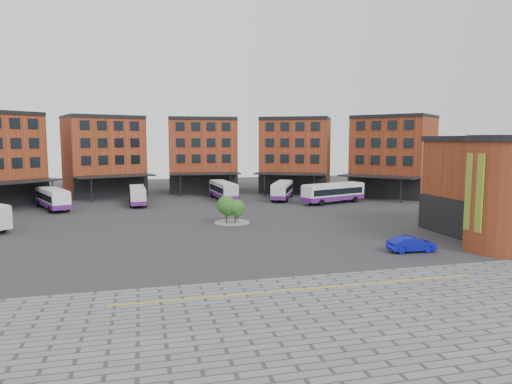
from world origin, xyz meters
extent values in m
plane|color=#28282B|center=(0.00, 0.00, 0.00)|extent=(160.00, 160.00, 0.00)
cube|color=slate|center=(2.00, -22.00, 0.01)|extent=(50.00, 22.00, 0.02)
cube|color=gold|center=(2.00, -14.00, 0.03)|extent=(26.00, 0.15, 0.02)
cube|color=black|center=(-28.20, 33.32, 2.00)|extent=(10.00, 9.07, 4.00)
cube|color=black|center=(-28.07, 33.17, 9.20)|extent=(8.60, 7.77, 8.00)
cube|color=black|center=(-26.63, 31.58, 4.00)|extent=(12.61, 11.97, 0.25)
cylinder|color=black|center=(-22.05, 33.28, 2.00)|extent=(0.20, 0.20, 4.00)
cube|color=#943820|center=(-15.30, 46.44, 7.00)|extent=(15.55, 13.69, 14.00)
cube|color=black|center=(-13.72, 41.85, 2.00)|extent=(12.45, 4.71, 4.00)
cube|color=black|center=(-15.30, 46.44, 14.30)|extent=(15.65, 13.97, 0.60)
cube|color=black|center=(-13.66, 41.66, 9.20)|extent=(10.87, 3.87, 8.00)
cube|color=black|center=(-12.96, 39.63, 4.00)|extent=(13.72, 8.39, 0.25)
cylinder|color=black|center=(-16.67, 36.45, 2.00)|extent=(0.20, 0.20, 4.00)
cylinder|color=black|center=(-8.07, 39.41, 2.00)|extent=(0.20, 0.20, 4.00)
cube|color=#943820|center=(3.28, 48.89, 7.00)|extent=(13.67, 10.88, 14.00)
cube|color=black|center=(2.94, 44.05, 2.00)|extent=(13.00, 1.41, 4.00)
cube|color=black|center=(3.28, 48.89, 14.30)|extent=(13.69, 11.18, 0.60)
cube|color=black|center=(2.93, 43.85, 9.20)|extent=(11.42, 0.95, 8.00)
cube|color=black|center=(2.78, 41.70, 4.00)|extent=(13.28, 5.30, 0.25)
cylinder|color=black|center=(-1.89, 40.22, 2.00)|extent=(0.20, 0.20, 4.00)
cylinder|color=black|center=(7.19, 39.59, 2.00)|extent=(0.20, 0.20, 4.00)
cube|color=#943820|center=(21.34, 43.88, 7.00)|extent=(16.12, 14.81, 14.00)
cube|color=black|center=(19.14, 39.56, 2.00)|extent=(11.81, 6.35, 4.00)
cube|color=black|center=(21.34, 43.88, 14.30)|extent=(16.26, 15.08, 0.60)
cube|color=black|center=(19.04, 39.38, 9.20)|extent=(10.26, 5.33, 8.00)
cube|color=black|center=(18.07, 37.46, 4.00)|extent=(13.58, 9.82, 0.25)
cylinder|color=black|center=(13.20, 37.92, 2.00)|extent=(0.20, 0.20, 4.00)
cylinder|color=black|center=(21.31, 33.79, 2.00)|extent=(0.20, 0.20, 4.00)
cube|color=#943820|center=(36.00, 32.21, 7.00)|extent=(16.02, 16.39, 14.00)
cube|color=black|center=(32.29, 29.09, 2.00)|extent=(8.74, 10.28, 4.00)
cube|color=black|center=(36.00, 32.21, 14.30)|extent=(16.25, 16.58, 0.60)
cube|color=black|center=(32.14, 28.96, 9.20)|extent=(7.47, 8.86, 8.00)
cube|color=black|center=(30.49, 27.58, 4.00)|extent=(11.73, 12.79, 0.25)
cylinder|color=black|center=(26.19, 29.91, 2.00)|extent=(0.20, 0.20, 4.00)
cylinder|color=black|center=(32.03, 22.94, 2.00)|extent=(0.20, 0.20, 4.00)
cube|color=black|center=(22.90, -2.00, 2.00)|extent=(0.40, 12.00, 4.00)
cylinder|color=#943820|center=(23.00, -8.00, 5.00)|extent=(6.00, 6.00, 10.00)
cylinder|color=black|center=(23.00, -8.00, 10.30)|extent=(6.40, 6.40, 0.60)
cube|color=yellow|center=(20.10, -8.00, 5.50)|extent=(0.12, 2.20, 7.00)
cylinder|color=gray|center=(2.00, 12.00, 0.06)|extent=(4.40, 4.40, 0.12)
cylinder|color=#332114|center=(1.20, 11.40, 0.83)|extent=(0.14, 0.14, 1.65)
sphere|color=#1C541C|center=(1.20, 11.40, 2.31)|extent=(2.33, 2.33, 2.33)
sphere|color=#1C541C|center=(1.40, 11.25, 1.82)|extent=(1.63, 1.63, 1.63)
cylinder|color=#332114|center=(2.80, 12.60, 0.67)|extent=(0.14, 0.14, 1.33)
sphere|color=#1C541C|center=(2.80, 12.60, 1.86)|extent=(1.88, 1.88, 1.88)
sphere|color=#1C541C|center=(3.00, 12.45, 1.46)|extent=(1.32, 1.32, 1.32)
cylinder|color=#332114|center=(2.20, 11.00, 0.70)|extent=(0.14, 0.14, 1.41)
sphere|color=#1C541C|center=(2.20, 11.00, 1.97)|extent=(1.78, 1.78, 1.78)
sphere|color=#1C541C|center=(2.40, 10.85, 1.55)|extent=(1.25, 1.25, 1.25)
cylinder|color=black|center=(-23.72, 13.03, 0.51)|extent=(0.89, 0.96, 1.01)
cube|color=white|center=(-21.42, 29.47, 1.75)|extent=(6.42, 10.99, 2.42)
cube|color=black|center=(-21.42, 29.47, 1.93)|extent=(6.14, 10.21, 0.94)
cube|color=silver|center=(-21.42, 29.47, 3.01)|extent=(6.16, 10.55, 0.12)
cube|color=black|center=(-23.45, 34.40, 1.98)|extent=(1.99, 0.91, 1.09)
cube|color=#5C1A79|center=(-21.42, 29.47, 0.89)|extent=(6.47, 11.04, 0.69)
cylinder|color=black|center=(-23.89, 32.21, 0.49)|extent=(0.65, 1.03, 0.99)
cylinder|color=black|center=(-21.60, 33.15, 0.49)|extent=(0.65, 1.03, 0.99)
cylinder|color=black|center=(-21.24, 25.78, 0.49)|extent=(0.65, 1.03, 0.99)
cylinder|color=black|center=(-18.96, 26.72, 0.49)|extent=(0.65, 1.03, 0.99)
cube|color=silver|center=(-9.32, 31.42, 1.60)|extent=(2.60, 10.02, 2.22)
cube|color=black|center=(-9.32, 31.42, 1.76)|extent=(2.63, 9.22, 0.86)
cube|color=silver|center=(-9.32, 31.42, 2.76)|extent=(2.49, 9.62, 0.11)
cube|color=black|center=(-9.49, 36.29, 1.81)|extent=(1.92, 0.19, 0.99)
cube|color=#5C1A79|center=(-9.32, 31.42, 0.81)|extent=(2.64, 10.06, 0.63)
cylinder|color=black|center=(-10.56, 34.56, 0.45)|extent=(0.30, 0.91, 0.90)
cylinder|color=black|center=(-8.30, 34.64, 0.45)|extent=(0.30, 0.91, 0.90)
cylinder|color=black|center=(-10.34, 28.20, 0.45)|extent=(0.30, 0.91, 0.90)
cylinder|color=black|center=(-8.08, 28.27, 0.45)|extent=(0.30, 0.91, 0.90)
cube|color=silver|center=(4.88, 34.15, 1.75)|extent=(3.19, 10.96, 2.41)
cube|color=black|center=(4.88, 34.15, 1.92)|extent=(3.19, 10.10, 0.93)
cube|color=silver|center=(4.88, 34.15, 3.00)|extent=(3.06, 10.52, 0.12)
cube|color=black|center=(4.52, 39.44, 1.97)|extent=(2.09, 0.26, 1.08)
cube|color=#5C1A79|center=(4.88, 34.15, 0.89)|extent=(3.23, 11.00, 0.69)
cylinder|color=black|center=(3.42, 37.52, 0.49)|extent=(0.36, 1.00, 0.98)
cylinder|color=black|center=(5.87, 37.68, 0.49)|extent=(0.36, 1.00, 0.98)
cylinder|color=black|center=(3.89, 30.61, 0.49)|extent=(0.36, 1.00, 0.98)
cylinder|color=black|center=(6.34, 30.78, 0.49)|extent=(0.36, 1.00, 0.98)
cube|color=silver|center=(14.80, 32.04, 1.72)|extent=(6.70, 10.68, 2.37)
cube|color=black|center=(14.80, 32.04, 1.89)|extent=(6.39, 9.93, 0.92)
cube|color=silver|center=(14.80, 32.04, 2.95)|extent=(6.43, 10.25, 0.12)
cube|color=black|center=(17.01, 36.78, 1.94)|extent=(1.92, 0.98, 1.07)
cube|color=#5C1A79|center=(14.80, 32.04, 0.87)|extent=(6.75, 10.73, 0.68)
cylinder|color=black|center=(15.15, 35.64, 0.48)|extent=(0.67, 1.00, 0.97)
cylinder|color=black|center=(17.34, 34.62, 0.48)|extent=(0.67, 1.00, 0.97)
cylinder|color=black|center=(12.27, 29.46, 0.48)|extent=(0.67, 1.00, 0.97)
cylinder|color=black|center=(14.46, 28.44, 0.48)|extent=(0.67, 1.00, 0.97)
cube|color=white|center=(21.35, 25.38, 1.83)|extent=(11.58, 6.18, 2.53)
cube|color=black|center=(21.35, 25.38, 2.01)|extent=(10.74, 5.94, 0.98)
cube|color=silver|center=(21.35, 25.38, 3.15)|extent=(11.12, 5.94, 0.12)
cube|color=black|center=(26.62, 27.22, 2.07)|extent=(0.84, 2.11, 1.14)
cube|color=#5C1A79|center=(21.35, 25.38, 0.93)|extent=(11.63, 6.23, 0.72)
cylinder|color=black|center=(24.36, 27.80, 0.52)|extent=(1.08, 0.63, 1.03)
cylinder|color=black|center=(25.21, 25.36, 0.52)|extent=(1.08, 0.63, 1.03)
cylinder|color=black|center=(17.49, 25.40, 0.52)|extent=(1.08, 0.63, 1.03)
cylinder|color=black|center=(18.34, 22.96, 0.52)|extent=(1.08, 0.63, 1.03)
imported|color=#0C12A5|center=(15.05, -6.38, 0.71)|extent=(4.42, 1.78, 1.43)
camera|label=1|loc=(-8.71, -42.39, 10.13)|focal=32.00mm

